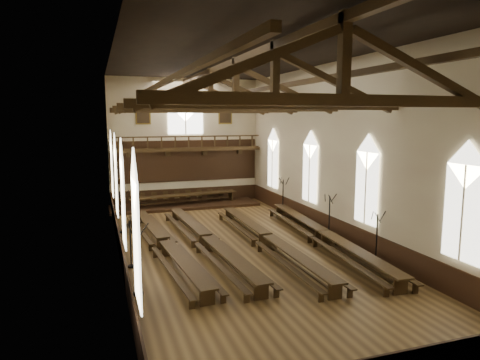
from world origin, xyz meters
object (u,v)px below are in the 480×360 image
object	(u,v)px
candelabrum_left_near	(137,273)
high_table	(185,196)
refectory_row_b	(207,239)
refectory_row_c	(268,238)
refectory_row_a	(164,243)
candelabrum_right_near	(376,248)
candelabrum_right_far	(283,204)
candelabrum_right_mid	(329,226)
refectory_row_d	(324,234)
dais	(185,205)
candelabrum_left_far	(122,220)
candelabrum_left_mid	(131,252)

from	to	relation	value
candelabrum_left_near	high_table	bearing A→B (deg)	72.37
refectory_row_b	refectory_row_c	bearing A→B (deg)	-15.61
refectory_row_b	candelabrum_left_near	distance (m)	6.34
refectory_row_a	candelabrum_right_near	world-z (taller)	candelabrum_right_near
refectory_row_c	candelabrum_left_near	size ratio (longest dim) A/B	5.02
refectory_row_c	candelabrum_right_far	world-z (taller)	candelabrum_right_far
candelabrum_right_mid	refectory_row_d	bearing A→B (deg)	-134.80
refectory_row_c	candelabrum_left_near	bearing A→B (deg)	-150.60
refectory_row_c	candelabrum_left_near	xyz separation A→B (m)	(-7.14, -4.02, 0.32)
dais	candelabrum_left_near	xyz separation A→B (m)	(-5.08, -15.98, 0.77)
refectory_row_d	high_table	distance (m)	13.36
refectory_row_d	candelabrum_right_near	size ratio (longest dim) A/B	5.84
refectory_row_b	candelabrum_right_near	size ratio (longest dim) A/B	5.72
refectory_row_b	high_table	size ratio (longest dim) A/B	1.70
refectory_row_d	candelabrum_left_far	distance (m)	11.94
refectory_row_a	candelabrum_right_near	distance (m)	10.50
refectory_row_b	high_table	distance (m)	11.14
high_table	candelabrum_left_far	size ratio (longest dim) A/B	3.30
candelabrum_left_far	high_table	bearing A→B (deg)	51.17
high_table	candelabrum_left_far	distance (m)	8.10
refectory_row_c	candelabrum_right_mid	bearing A→B (deg)	6.37
refectory_row_d	candelabrum_left_mid	xyz separation A→B (m)	(-10.34, -0.40, 0.14)
high_table	candelabrum_left_far	bearing A→B (deg)	-128.83
refectory_row_c	dais	world-z (taller)	refectory_row_c
refectory_row_d	high_table	bearing A→B (deg)	113.22
refectory_row_d	refectory_row_c	bearing A→B (deg)	174.32
candelabrum_left_mid	candelabrum_right_far	bearing A→B (deg)	34.17
candelabrum_left_near	candelabrum_right_near	distance (m)	11.10
dais	refectory_row_c	bearing A→B (deg)	-80.21
refectory_row_b	candelabrum_left_near	world-z (taller)	candelabrum_left_near
refectory_row_b	candelabrum_left_near	xyz separation A→B (m)	(-4.03, -4.89, 0.32)
high_table	candelabrum_right_near	size ratio (longest dim) A/B	3.37
refectory_row_c	candelabrum_right_mid	size ratio (longest dim) A/B	5.52
refectory_row_b	refectory_row_d	size ratio (longest dim) A/B	0.98
candelabrum_right_mid	candelabrum_right_far	xyz separation A→B (m)	(-0.00, 6.37, 0.03)
dais	candelabrum_left_near	distance (m)	16.78
dais	candelabrum_left_far	size ratio (longest dim) A/B	4.39
candelabrum_right_mid	candelabrum_right_far	distance (m)	6.37
dais	candelabrum_left_mid	distance (m)	13.67
refectory_row_b	candelabrum_right_mid	world-z (taller)	candelabrum_right_mid
candelabrum_left_near	candelabrum_left_far	distance (m)	9.67
refectory_row_b	candelabrum_right_far	distance (m)	9.24
refectory_row_d	candelabrum_left_mid	size ratio (longest dim) A/B	6.28
candelabrum_left_far	candelabrum_right_mid	bearing A→B (deg)	-25.12
high_table	candelabrum_right_mid	bearing A→B (deg)	-62.38
candelabrum_left_far	candelabrum_left_near	bearing A→B (deg)	-90.00
refectory_row_d	dais	distance (m)	13.37
refectory_row_b	high_table	bearing A→B (deg)	84.58
refectory_row_a	candelabrum_left_near	size ratio (longest dim) A/B	4.99
refectory_row_a	candelabrum_left_far	size ratio (longest dim) A/B	5.54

